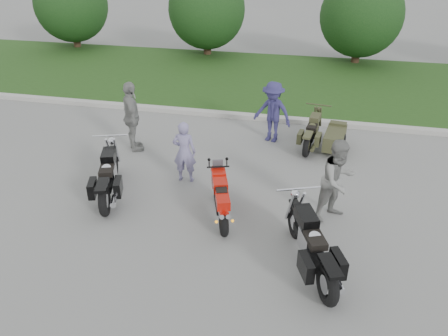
% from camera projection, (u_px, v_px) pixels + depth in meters
% --- Properties ---
extents(ground, '(80.00, 80.00, 0.00)m').
position_uv_depth(ground, '(185.00, 221.00, 9.32)').
color(ground, gray).
rests_on(ground, ground).
extents(curb, '(60.00, 0.30, 0.15)m').
position_uv_depth(curb, '(238.00, 116.00, 14.43)').
color(curb, '#B0AEA6').
rests_on(curb, ground).
extents(grass_strip, '(60.00, 8.00, 0.14)m').
position_uv_depth(grass_strip, '(258.00, 79.00, 17.98)').
color(grass_strip, '#2C531C').
rests_on(grass_strip, ground).
extents(tree_far_left, '(3.60, 3.60, 4.00)m').
position_uv_depth(tree_far_left, '(71.00, 5.00, 21.77)').
color(tree_far_left, '#3F2B1C').
rests_on(tree_far_left, ground).
extents(tree_mid_left, '(3.60, 3.60, 4.00)m').
position_uv_depth(tree_mid_left, '(207.00, 10.00, 20.42)').
color(tree_mid_left, '#3F2B1C').
rests_on(tree_mid_left, ground).
extents(tree_mid_right, '(3.60, 3.60, 4.00)m').
position_uv_depth(tree_mid_right, '(362.00, 16.00, 19.07)').
color(tree_mid_right, '#3F2B1C').
rests_on(tree_mid_right, ground).
extents(sportbike_red, '(0.74, 1.77, 0.87)m').
position_uv_depth(sportbike_red, '(221.00, 198.00, 9.18)').
color(sportbike_red, black).
rests_on(sportbike_red, ground).
extents(cruiser_left, '(0.98, 2.37, 0.94)m').
position_uv_depth(cruiser_left, '(109.00, 178.00, 9.98)').
color(cruiser_left, black).
rests_on(cruiser_left, ground).
extents(cruiser_right, '(1.11, 2.39, 0.96)m').
position_uv_depth(cruiser_right, '(313.00, 248.00, 7.75)').
color(cruiser_right, black).
rests_on(cruiser_right, ground).
extents(cruiser_sidecar, '(1.20, 2.14, 0.83)m').
position_uv_depth(cruiser_sidecar, '(325.00, 136.00, 12.22)').
color(cruiser_sidecar, black).
rests_on(cruiser_sidecar, ground).
extents(person_stripe, '(0.59, 0.41, 1.55)m').
position_uv_depth(person_stripe, '(184.00, 152.00, 10.48)').
color(person_stripe, '#847CA9').
rests_on(person_stripe, ground).
extents(person_grey, '(1.11, 1.10, 1.81)m').
position_uv_depth(person_grey, '(338.00, 180.00, 9.03)').
color(person_grey, gray).
rests_on(person_grey, ground).
extents(person_denim, '(1.30, 0.99, 1.78)m').
position_uv_depth(person_denim, '(273.00, 112.00, 12.47)').
color(person_denim, navy).
rests_on(person_denim, ground).
extents(person_back, '(1.00, 1.23, 1.96)m').
position_uv_depth(person_back, '(132.00, 117.00, 11.89)').
color(person_back, gray).
rests_on(person_back, ground).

